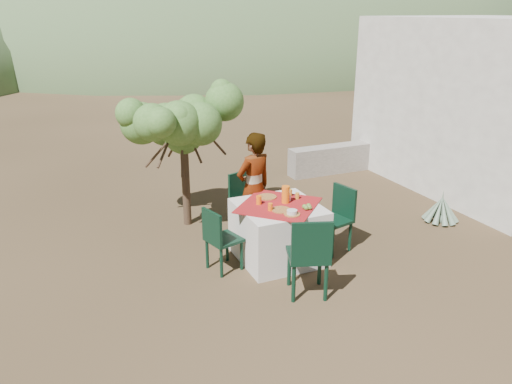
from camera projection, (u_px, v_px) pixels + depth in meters
ground at (252, 283)px, 6.04m from camera, size 160.00×160.00×0.00m
table at (278, 232)px, 6.54m from camera, size 1.30×1.30×0.76m
chair_far at (245, 199)px, 7.32m from camera, size 0.52×0.52×0.90m
chair_near at (309, 254)px, 5.58m from camera, size 0.58×0.58×0.98m
chair_left at (219, 237)px, 6.19m from camera, size 0.47×0.47×0.84m
chair_right at (338, 215)px, 6.77m from camera, size 0.49×0.49×0.89m
person at (254, 188)px, 6.92m from camera, size 0.66×0.53×1.58m
shrub_tree at (186, 128)px, 7.28m from camera, size 1.60×1.57×1.88m
agave at (441, 210)px, 7.75m from camera, size 0.55×0.55×0.58m
guesthouse at (493, 103)px, 9.18m from camera, size 3.20×4.20×3.00m
stone_wall at (348, 157)px, 10.22m from camera, size 2.60×0.35×0.55m
hill_near_right at (215, 49)px, 41.52m from camera, size 48.00×48.00×20.00m
hill_far_center at (8, 43)px, 49.28m from camera, size 60.00×60.00×24.00m
hill_far_right at (320, 39)px, 56.13m from camera, size 36.00×36.00×14.00m
plate_far at (267, 197)px, 6.65m from camera, size 0.26×0.26×0.01m
plate_near at (281, 210)px, 6.22m from camera, size 0.24×0.24×0.01m
glass_far at (259, 200)px, 6.40m from camera, size 0.07×0.07×0.11m
glass_near at (270, 207)px, 6.20m from camera, size 0.06×0.06×0.10m
juice_pitcher at (286, 194)px, 6.43m from camera, size 0.10×0.10×0.23m
bowl_plate at (292, 214)px, 6.09m from camera, size 0.20×0.20×0.01m
white_bowl at (292, 212)px, 6.08m from camera, size 0.13×0.13×0.05m
jar_left at (297, 196)px, 6.59m from camera, size 0.05×0.05×0.09m
jar_right at (290, 193)px, 6.69m from camera, size 0.06×0.06×0.09m
napkin_holder at (288, 199)px, 6.50m from camera, size 0.07×0.05×0.08m
fruit_cluster at (307, 207)px, 6.25m from camera, size 0.13×0.12×0.06m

